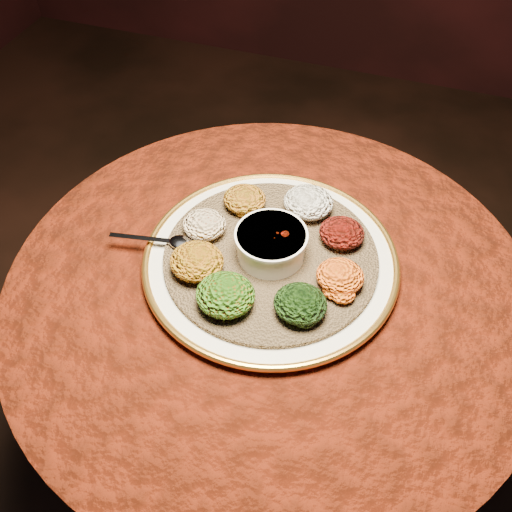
% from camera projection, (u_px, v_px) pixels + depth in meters
% --- Properties ---
extents(table, '(0.96, 0.96, 0.73)m').
position_uv_depth(table, '(269.00, 337.00, 1.16)').
color(table, black).
rests_on(table, ground).
extents(platter, '(0.50, 0.50, 0.02)m').
position_uv_depth(platter, '(271.00, 260.00, 1.04)').
color(platter, beige).
rests_on(platter, table).
extents(injera, '(0.46, 0.46, 0.01)m').
position_uv_depth(injera, '(271.00, 256.00, 1.04)').
color(injera, olive).
rests_on(injera, platter).
extents(stew_bowl, '(0.13, 0.13, 0.05)m').
position_uv_depth(stew_bowl, '(271.00, 243.00, 1.01)').
color(stew_bowl, white).
rests_on(stew_bowl, injera).
extents(spoon, '(0.16, 0.05, 0.01)m').
position_uv_depth(spoon, '(176.00, 242.00, 1.05)').
color(spoon, silver).
rests_on(spoon, injera).
extents(portion_ayib, '(0.10, 0.09, 0.05)m').
position_uv_depth(portion_ayib, '(308.00, 202.00, 1.09)').
color(portion_ayib, white).
rests_on(portion_ayib, injera).
extents(portion_kitfo, '(0.08, 0.08, 0.04)m').
position_uv_depth(portion_kitfo, '(342.00, 233.00, 1.04)').
color(portion_kitfo, black).
rests_on(portion_kitfo, injera).
extents(portion_tikil, '(0.08, 0.08, 0.04)m').
position_uv_depth(portion_tikil, '(340.00, 276.00, 0.97)').
color(portion_tikil, '#B4700F').
rests_on(portion_tikil, injera).
extents(portion_gomen, '(0.09, 0.08, 0.04)m').
position_uv_depth(portion_gomen, '(300.00, 304.00, 0.93)').
color(portion_gomen, black).
rests_on(portion_gomen, injera).
extents(portion_mixveg, '(0.10, 0.10, 0.05)m').
position_uv_depth(portion_mixveg, '(225.00, 295.00, 0.94)').
color(portion_mixveg, maroon).
rests_on(portion_mixveg, injera).
extents(portion_kik, '(0.10, 0.09, 0.05)m').
position_uv_depth(portion_kik, '(197.00, 261.00, 0.99)').
color(portion_kik, '#9C540D').
rests_on(portion_kik, injera).
extents(portion_timatim, '(0.08, 0.08, 0.04)m').
position_uv_depth(portion_timatim, '(204.00, 224.00, 1.06)').
color(portion_timatim, maroon).
rests_on(portion_timatim, injera).
extents(portion_shiro, '(0.08, 0.08, 0.04)m').
position_uv_depth(portion_shiro, '(245.00, 199.00, 1.10)').
color(portion_shiro, '#A15813').
rests_on(portion_shiro, injera).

